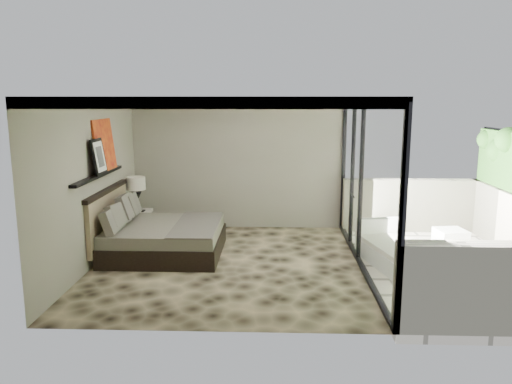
{
  "coord_description": "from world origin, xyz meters",
  "views": [
    {
      "loc": [
        0.78,
        -8.09,
        2.78
      ],
      "look_at": [
        0.46,
        0.4,
        1.18
      ],
      "focal_mm": 35.0,
      "sensor_mm": 36.0,
      "label": 1
    }
  ],
  "objects_px": {
    "bed": "(159,236)",
    "nightstand": "(140,224)",
    "ottoman": "(450,243)",
    "table_lamp": "(136,189)",
    "lounger": "(395,253)"
  },
  "relations": [
    {
      "from": "ottoman",
      "to": "lounger",
      "type": "xyz_separation_m",
      "value": [
        -1.1,
        -0.49,
        -0.05
      ]
    },
    {
      "from": "bed",
      "to": "nightstand",
      "type": "relative_size",
      "value": 4.47
    },
    {
      "from": "bed",
      "to": "lounger",
      "type": "xyz_separation_m",
      "value": [
        4.12,
        -0.41,
        -0.14
      ]
    },
    {
      "from": "lounger",
      "to": "table_lamp",
      "type": "bearing_deg",
      "value": 147.91
    },
    {
      "from": "ottoman",
      "to": "lounger",
      "type": "height_order",
      "value": "lounger"
    },
    {
      "from": "nightstand",
      "to": "ottoman",
      "type": "bearing_deg",
      "value": -30.4
    },
    {
      "from": "bed",
      "to": "ottoman",
      "type": "relative_size",
      "value": 4.25
    },
    {
      "from": "bed",
      "to": "table_lamp",
      "type": "relative_size",
      "value": 2.96
    },
    {
      "from": "nightstand",
      "to": "ottoman",
      "type": "relative_size",
      "value": 0.95
    },
    {
      "from": "bed",
      "to": "ottoman",
      "type": "xyz_separation_m",
      "value": [
        5.21,
        0.09,
        -0.09
      ]
    },
    {
      "from": "bed",
      "to": "ottoman",
      "type": "distance_m",
      "value": 5.21
    },
    {
      "from": "nightstand",
      "to": "table_lamp",
      "type": "bearing_deg",
      "value": -162.31
    },
    {
      "from": "bed",
      "to": "nightstand",
      "type": "height_order",
      "value": "bed"
    },
    {
      "from": "ottoman",
      "to": "nightstand",
      "type": "bearing_deg",
      "value": 168.84
    },
    {
      "from": "bed",
      "to": "table_lamp",
      "type": "xyz_separation_m",
      "value": [
        -0.73,
        1.22,
        0.63
      ]
    }
  ]
}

